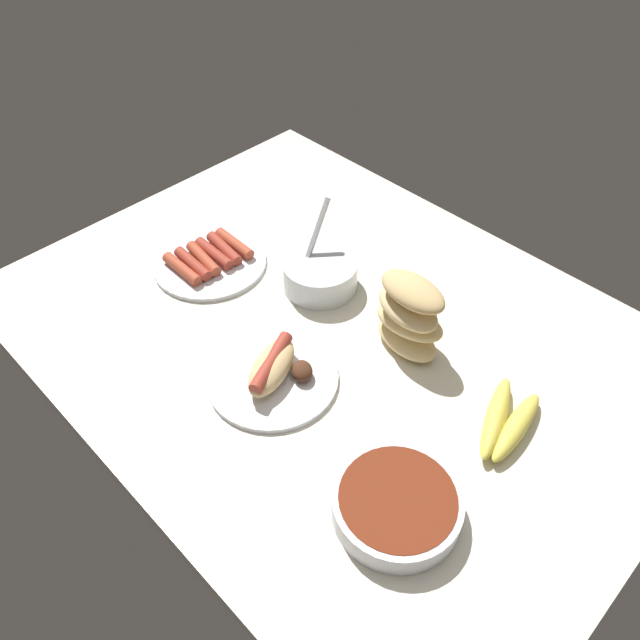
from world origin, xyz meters
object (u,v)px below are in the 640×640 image
object	(u,v)px
plate_sausages	(209,260)
banana_bunch	(505,422)
bowl_chili	(397,504)
bowl_coleslaw	(320,272)
plate_hotdog_assembled	(273,372)
bread_stack	(409,315)

from	to	relation	value
plate_sausages	banana_bunch	xyz separation A→B (cm)	(-65.51, -8.39, 0.57)
bowl_chili	bowl_coleslaw	size ratio (longest dim) A/B	1.19
bowl_coleslaw	plate_hotdog_assembled	bearing A→B (deg)	116.95
bread_stack	banana_bunch	distance (cm)	23.76
bread_stack	bowl_coleslaw	xyz separation A→B (cm)	(22.06, -0.10, -3.83)
bowl_coleslaw	banana_bunch	bearing A→B (deg)	176.07
bowl_chili	bread_stack	bearing A→B (deg)	-52.64
plate_hotdog_assembled	plate_sausages	bearing A→B (deg)	-19.00
bowl_chili	plate_hotdog_assembled	xyz separation A→B (cm)	(30.83, -4.07, -0.51)
plate_sausages	bowl_chili	world-z (taller)	bowl_chili
bowl_chili	bowl_coleslaw	world-z (taller)	bowl_coleslaw
plate_sausages	bowl_chili	xyz separation A→B (cm)	(-62.80, 15.08, 1.23)
bowl_chili	plate_sausages	bearing A→B (deg)	-13.50
plate_sausages	bowl_coleslaw	bearing A→B (deg)	-150.77
bread_stack	bowl_chili	distance (cm)	33.66
bread_stack	plate_sausages	distance (cm)	44.51
bread_stack	banana_bunch	xyz separation A→B (cm)	(-22.91, 2.99, -5.51)
bowl_chili	plate_hotdog_assembled	world-z (taller)	plate_hotdog_assembled
banana_bunch	bowl_coleslaw	size ratio (longest dim) A/B	1.11
banana_bunch	plate_hotdog_assembled	bearing A→B (deg)	30.06
bowl_chili	banana_bunch	distance (cm)	23.64
bread_stack	plate_hotdog_assembled	bearing A→B (deg)	64.63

